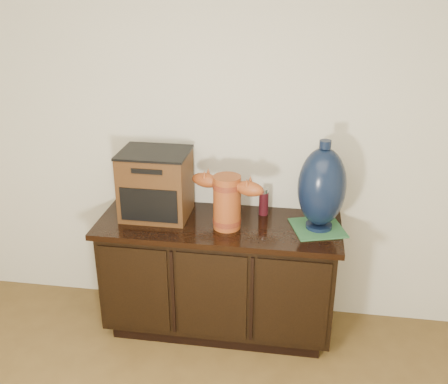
% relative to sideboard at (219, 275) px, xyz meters
% --- Properties ---
extents(sideboard, '(1.46, 0.56, 0.75)m').
position_rel_sideboard_xyz_m(sideboard, '(0.00, 0.00, 0.00)').
color(sideboard, black).
rests_on(sideboard, ground).
extents(terracotta_vessel, '(0.45, 0.22, 0.32)m').
position_rel_sideboard_xyz_m(terracotta_vessel, '(0.06, -0.05, 0.55)').
color(terracotta_vessel, '#9C481C').
rests_on(terracotta_vessel, sideboard).
extents(tv_radio, '(0.41, 0.33, 0.41)m').
position_rel_sideboard_xyz_m(tv_radio, '(-0.39, 0.05, 0.57)').
color(tv_radio, '#422610').
rests_on(tv_radio, sideboard).
extents(green_mat, '(0.36, 0.36, 0.01)m').
position_rel_sideboard_xyz_m(green_mat, '(0.59, 0.02, 0.37)').
color(green_mat, '#2A5E35').
rests_on(green_mat, sideboard).
extents(lamp_base, '(0.34, 0.34, 0.53)m').
position_rel_sideboard_xyz_m(lamp_base, '(0.59, 0.02, 0.63)').
color(lamp_base, black).
rests_on(lamp_base, green_mat).
extents(spray_can, '(0.06, 0.06, 0.17)m').
position_rel_sideboard_xyz_m(spray_can, '(0.26, 0.16, 0.45)').
color(spray_can, '#530E18').
rests_on(spray_can, sideboard).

